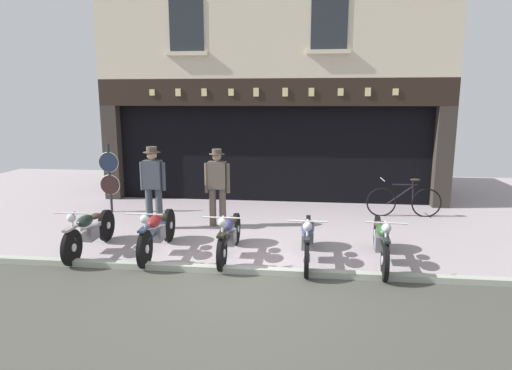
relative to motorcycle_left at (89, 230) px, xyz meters
name	(u,v)px	position (x,y,z in m)	size (l,w,h in m)	color
ground	(233,305)	(2.93, -1.72, -0.46)	(21.33, 22.00, 0.18)	#9C9195
shop_facade	(276,135)	(2.93, 6.28, 1.27)	(9.63, 4.42, 6.15)	black
motorcycle_left	(89,230)	(0.00, 0.00, 0.00)	(0.62, 1.97, 0.90)	black
motorcycle_center_left	(157,231)	(1.25, 0.07, 0.01)	(0.62, 2.07, 0.92)	black
motorcycle_center	(229,234)	(2.57, 0.07, 0.00)	(0.62, 2.01, 0.89)	black
motorcycle_center_right	(308,238)	(3.95, 0.00, 0.00)	(0.62, 2.05, 0.91)	black
motorcycle_right	(381,240)	(5.18, 0.02, 0.01)	(0.62, 2.08, 0.91)	black
salesman_left	(153,183)	(0.65, 1.63, 0.58)	(0.56, 0.36, 1.78)	#3D424C
shopkeeper_center	(217,184)	(1.97, 1.98, 0.53)	(0.56, 0.33, 1.71)	brown
tyre_sign_pole	(109,174)	(-0.93, 2.90, 0.54)	(0.51, 0.06, 1.71)	#232328
advert_board_near	(350,142)	(5.03, 4.66, 1.24)	(0.78, 0.03, 1.01)	beige
advert_board_far	(395,144)	(6.21, 4.66, 1.20)	(0.65, 0.03, 0.98)	silver
leaning_bicycle	(404,201)	(6.24, 3.31, -0.04)	(1.77, 0.50, 0.94)	black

